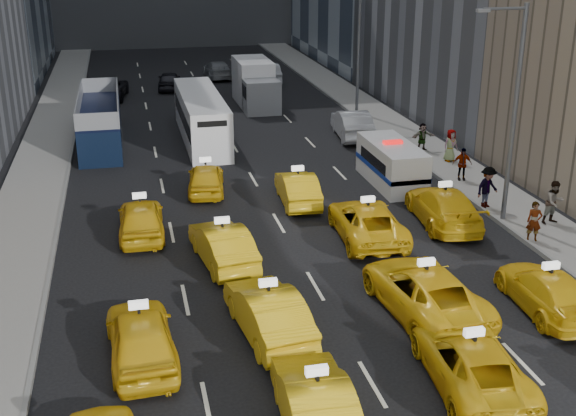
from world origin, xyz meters
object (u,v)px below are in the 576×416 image
(double_decker, at_px, (100,119))
(pedestrian_0, at_px, (534,221))
(nypd_van, at_px, (392,164))
(city_bus, at_px, (201,117))
(box_truck, at_px, (255,84))

(double_decker, relative_size, pedestrian_0, 6.32)
(double_decker, xyz_separation_m, pedestrian_0, (16.70, -18.91, -0.48))
(nypd_van, xyz_separation_m, city_bus, (-8.08, 10.19, 0.37))
(box_truck, distance_m, pedestrian_0, 27.42)
(box_truck, bearing_deg, double_decker, -151.25)
(nypd_van, distance_m, double_decker, 17.54)
(city_bus, relative_size, pedestrian_0, 6.73)
(nypd_van, bearing_deg, city_bus, 134.28)
(nypd_van, height_order, double_decker, double_decker)
(box_truck, relative_size, pedestrian_0, 4.46)
(nypd_van, distance_m, pedestrian_0, 8.66)
(nypd_van, bearing_deg, box_truck, 105.98)
(city_bus, bearing_deg, nypd_van, -48.84)
(nypd_van, height_order, pedestrian_0, nypd_van)
(city_bus, bearing_deg, box_truck, 62.97)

